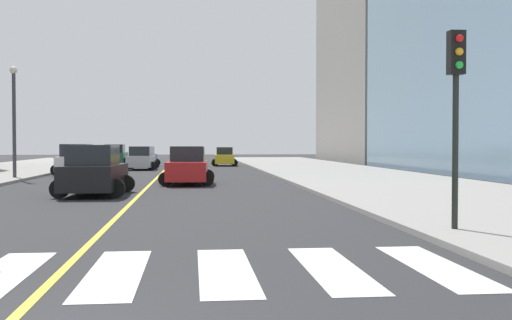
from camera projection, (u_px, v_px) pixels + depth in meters
name	position (u px, v px, depth m)	size (l,w,h in m)	color
sidewalk_kerb_east	(424.00, 190.00, 27.26)	(10.00, 120.00, 0.15)	gray
crosswalk_paint	(59.00, 274.00, 10.11)	(13.50, 4.00, 0.01)	silver
lane_divider_paint	(163.00, 172.00, 45.91)	(0.16, 80.00, 0.01)	yellow
parking_garage_concrete	(412.00, 26.00, 72.80)	(18.00, 24.00, 31.59)	gray
car_black_nearest	(94.00, 172.00, 25.26)	(2.97, 4.66, 2.05)	black
car_red_second	(188.00, 167.00, 32.02)	(2.85, 4.46, 1.96)	red
car_green_third	(115.00, 155.00, 60.13)	(2.78, 4.46, 1.99)	#236B42
car_silver_fourth	(141.00, 159.00, 49.60)	(2.70, 4.23, 1.86)	#B7B7BC
car_yellow_fifth	(225.00, 157.00, 58.26)	(2.54, 3.96, 1.74)	gold
car_white_sixth	(77.00, 160.00, 41.63)	(2.87, 4.60, 2.05)	silver
car_blue_seventh	(145.00, 157.00, 56.06)	(2.63, 4.13, 1.82)	#2D479E
traffic_light_near_corner	(456.00, 89.00, 14.28)	(0.36, 0.41, 4.54)	black
street_lamp	(14.00, 111.00, 35.90)	(0.44, 0.44, 6.38)	#38383D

